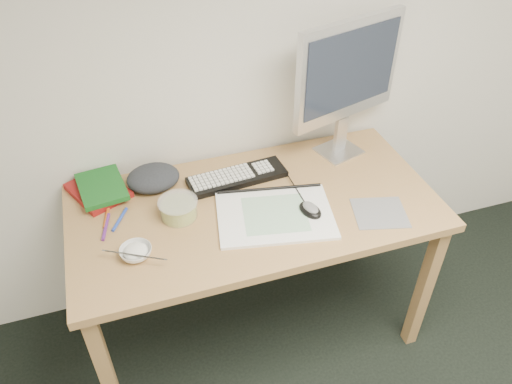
% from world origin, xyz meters
% --- Properties ---
extents(desk, '(1.40, 0.70, 0.75)m').
position_xyz_m(desk, '(-0.11, 1.43, 0.67)').
color(desk, '#A67A4C').
rests_on(desk, ground).
extents(mousepad, '(0.23, 0.22, 0.00)m').
position_xyz_m(mousepad, '(0.32, 1.24, 0.75)').
color(mousepad, slate).
rests_on(mousepad, desk).
extents(sketchpad, '(0.48, 0.38, 0.01)m').
position_xyz_m(sketchpad, '(-0.06, 1.34, 0.76)').
color(sketchpad, white).
rests_on(sketchpad, desk).
extents(keyboard, '(0.41, 0.16, 0.02)m').
position_xyz_m(keyboard, '(-0.13, 1.60, 0.76)').
color(keyboard, black).
rests_on(keyboard, desk).
extents(monitor, '(0.49, 0.20, 0.59)m').
position_xyz_m(monitor, '(0.35, 1.66, 1.12)').
color(monitor, silver).
rests_on(monitor, desk).
extents(mouse, '(0.09, 0.12, 0.04)m').
position_xyz_m(mouse, '(0.07, 1.31, 0.78)').
color(mouse, black).
rests_on(mouse, sketchpad).
extents(rice_bowl, '(0.13, 0.13, 0.03)m').
position_xyz_m(rice_bowl, '(-0.57, 1.30, 0.77)').
color(rice_bowl, silver).
rests_on(rice_bowl, desk).
extents(chopsticks, '(0.20, 0.12, 0.02)m').
position_xyz_m(chopsticks, '(-0.58, 1.27, 0.79)').
color(chopsticks, silver).
rests_on(chopsticks, rice_bowl).
extents(fruit_tub, '(0.16, 0.16, 0.07)m').
position_xyz_m(fruit_tub, '(-0.39, 1.45, 0.79)').
color(fruit_tub, '#EDD853').
rests_on(fruit_tub, desk).
extents(book_red, '(0.26, 0.29, 0.02)m').
position_xyz_m(book_red, '(-0.67, 1.69, 0.76)').
color(book_red, maroon).
rests_on(book_red, desk).
extents(book_green, '(0.20, 0.25, 0.02)m').
position_xyz_m(book_green, '(-0.65, 1.68, 0.78)').
color(book_green, '#165A1D').
rests_on(book_green, book_red).
extents(cloth_lump, '(0.18, 0.15, 0.07)m').
position_xyz_m(cloth_lump, '(-0.45, 1.67, 0.79)').
color(cloth_lump, '#212428').
rests_on(cloth_lump, desk).
extents(pencil_pink, '(0.19, 0.02, 0.01)m').
position_xyz_m(pencil_pink, '(-0.15, 1.45, 0.75)').
color(pencil_pink, '#D56A81').
rests_on(pencil_pink, desk).
extents(pencil_tan, '(0.16, 0.08, 0.01)m').
position_xyz_m(pencil_tan, '(-0.03, 1.46, 0.75)').
color(pencil_tan, tan).
rests_on(pencil_tan, desk).
extents(pencil_black, '(0.16, 0.04, 0.01)m').
position_xyz_m(pencil_black, '(-0.05, 1.45, 0.75)').
color(pencil_black, black).
rests_on(pencil_black, desk).
extents(marker_blue, '(0.07, 0.11, 0.01)m').
position_xyz_m(marker_blue, '(-0.61, 1.50, 0.76)').
color(marker_blue, '#2241B9').
rests_on(marker_blue, desk).
extents(marker_orange, '(0.04, 0.13, 0.01)m').
position_xyz_m(marker_orange, '(-0.65, 1.53, 0.76)').
color(marker_orange, '#C55517').
rests_on(marker_orange, desk).
extents(marker_purple, '(0.04, 0.14, 0.01)m').
position_xyz_m(marker_purple, '(-0.66, 1.47, 0.76)').
color(marker_purple, '#5D217C').
rests_on(marker_purple, desk).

